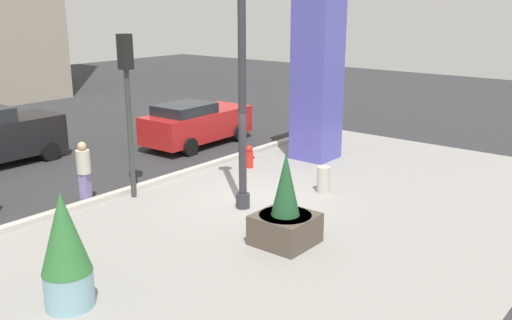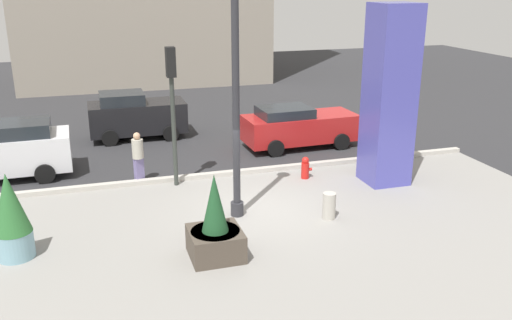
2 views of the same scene
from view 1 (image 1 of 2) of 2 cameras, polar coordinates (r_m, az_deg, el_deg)
The scene contains 12 objects.
ground_plane at distance 17.91m, azimuth -10.12°, elevation -1.31°, with size 60.00×60.00×0.00m, color #2D2D30.
plaza_pavement at distance 14.15m, azimuth 6.21°, elevation -5.79°, with size 18.00×10.00×0.02m, color gray.
curb_strip at distance 17.25m, azimuth -8.20°, elevation -1.60°, with size 18.00×0.24×0.16m, color #B7B2A8.
lamp_post at distance 13.89m, azimuth -1.41°, elevation 7.79°, with size 0.44×0.44×6.67m.
art_pillar_blue at distance 18.89m, azimuth 6.22°, elevation 8.49°, with size 1.30×1.30×5.64m, color #4C4CAD.
potted_plant_near_left at distance 12.36m, azimuth 2.99°, elevation -5.43°, with size 1.23×1.23×2.09m.
potted_plant_mid_plaza at distance 10.28m, azimuth -18.74°, elevation -8.68°, with size 0.87×0.87×2.12m.
fire_hydrant at distance 18.10m, azimuth -0.70°, elevation 0.34°, with size 0.36×0.26×0.75m.
concrete_bollard at distance 15.85m, azimuth 6.83°, elevation -2.00°, with size 0.36×0.36×0.75m, color #B2ADA3.
traffic_light_corner at distance 15.14m, azimuth -12.91°, elevation 7.02°, with size 0.28×0.42×4.39m.
car_passing_lane at distance 21.04m, azimuth -6.08°, elevation 3.74°, with size 4.45×2.09×1.63m.
pedestrian_crossing at distance 15.42m, azimuth -17.02°, elevation -0.92°, with size 0.47×0.47×1.68m.
Camera 1 is at (-11.13, -9.04, 5.16)m, focal length 39.52 mm.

